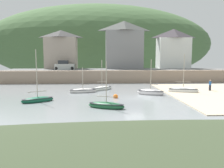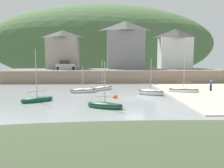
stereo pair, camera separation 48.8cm
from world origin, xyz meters
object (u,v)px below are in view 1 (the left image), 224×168
Objects in this scene: sailboat_blue_trim at (38,100)px; mooring_buoy at (116,97)px; sailboat_far_left at (106,105)px; motorboat_with_cabin at (83,91)px; waterfront_building_right at (173,48)px; fishing_boat_green at (183,90)px; parked_car_near_slipway at (64,66)px; waterfront_building_centre at (124,44)px; waterfront_building_left at (61,49)px; person_on_slipway at (210,85)px; sailboat_nearest_shore at (151,92)px; sailboat_tall_mast at (102,88)px.

mooring_buoy is (9.18, 1.94, -0.08)m from sailboat_blue_trim.
sailboat_far_left is 0.80× the size of sailboat_blue_trim.
motorboat_with_cabin reaches higher than mooring_buoy.
fishing_boat_green is at bearing -103.94° from waterfront_building_right.
mooring_buoy is (-15.39, -25.02, -6.87)m from waterfront_building_right.
fishing_boat_green is 1.40× the size of parked_car_near_slipway.
parked_car_near_slipway is 6.70× the size of mooring_buoy.
waterfront_building_centre is at bearing 103.20° from sailboat_far_left.
waterfront_building_left reaches higher than sailboat_blue_trim.
sailboat_far_left is at bearing -99.47° from waterfront_building_centre.
sailboat_nearest_shore is at bearing -165.38° from person_on_slipway.
mooring_buoy is (1.65, -6.81, -0.08)m from sailboat_tall_mast.
sailboat_tall_mast is (9.05, -18.21, -6.55)m from waterfront_building_left.
motorboat_with_cabin is (-2.79, -2.26, -0.01)m from sailboat_tall_mast.
motorboat_with_cabin is 6.59× the size of mooring_buoy.
sailboat_tall_mast reaches higher than parked_car_near_slipway.
waterfront_building_centre is 20.48m from sailboat_tall_mast.
sailboat_nearest_shore reaches higher than mooring_buoy.
waterfront_building_right is 14.71× the size of mooring_buoy.
sailboat_nearest_shore is (1.24, -22.72, -7.60)m from waterfront_building_centre.
mooring_buoy is (-3.75, -25.02, -7.73)m from waterfront_building_centre.
waterfront_building_centre is at bearing 120.49° from sailboat_nearest_shore.
fishing_boat_green is 25.82m from parked_car_near_slipway.
motorboat_with_cabin is (6.25, -20.47, -6.56)m from waterfront_building_left.
sailboat_blue_trim reaches higher than sailboat_nearest_shore.
person_on_slipway is (10.85, -20.21, -6.93)m from waterfront_building_centre.
sailboat_tall_mast is 0.78× the size of sailboat_blue_trim.
waterfront_building_left is at bearing 180.00° from waterfront_building_centre.
sailboat_nearest_shore is at bearing -114.60° from waterfront_building_right.
fishing_boat_green is 9.38× the size of mooring_buoy.
waterfront_building_right reaches higher than person_on_slipway.
waterfront_building_left is 26.08m from waterfront_building_right.
mooring_buoy is at bearing -144.29° from fishing_boat_green.
waterfront_building_left is 1.75× the size of sailboat_far_left.
parked_car_near_slipway reaches higher than person_on_slipway.
waterfront_building_centre reaches higher than waterfront_building_right.
fishing_boat_green reaches higher than motorboat_with_cabin.
sailboat_tall_mast is 2.98× the size of person_on_slipway.
parked_car_near_slipway is at bearing 97.67° from motorboat_with_cabin.
fishing_boat_green reaches higher than sailboat_nearest_shore.
sailboat_blue_trim is at bearing -168.09° from mooring_buoy.
fishing_boat_green is at bearing -45.44° from waterfront_building_left.
fishing_boat_green is at bearing -12.25° from motorboat_with_cabin.
fishing_boat_green is at bearing 44.22° from sailboat_nearest_shore.
parked_car_near_slipway is (-19.52, 16.66, 2.89)m from fishing_boat_green.
sailboat_tall_mast is 1.16× the size of parked_car_near_slipway.
person_on_slipway is (23.78, 6.75, 0.72)m from sailboat_blue_trim.
waterfront_building_left is 30.39m from fishing_boat_green.
waterfront_building_left is 1.40× the size of sailboat_blue_trim.
waterfront_building_left is 21.36m from sailboat_tall_mast.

